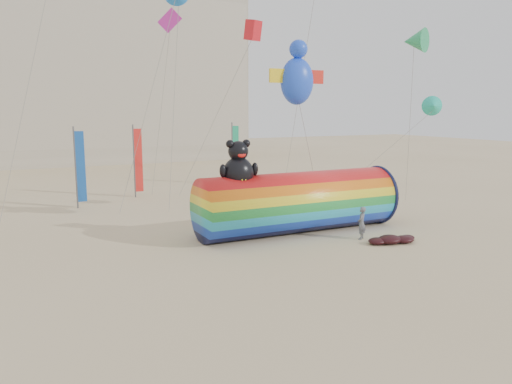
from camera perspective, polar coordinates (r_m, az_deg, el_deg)
name	(u,v)px	position (r m, az deg, el deg)	size (l,w,h in m)	color
ground	(261,251)	(22.45, 0.58, -6.71)	(160.00, 160.00, 0.00)	#CCB58C
windsock_assembly	(298,201)	(25.62, 4.81, -0.98)	(10.64, 3.24, 4.91)	red
kite_handler	(362,223)	(24.72, 11.97, -3.50)	(0.58, 0.38, 1.60)	#5C5E64
fabric_bundle	(392,239)	(24.52, 15.32, -5.24)	(2.62, 1.35, 0.41)	#3B0A0F
festival_banners	(158,160)	(37.05, -11.16, 3.66)	(13.65, 5.02, 5.20)	#59595E
flying_kites	(236,13)	(28.24, -2.33, 19.80)	(29.26, 10.12, 8.37)	blue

